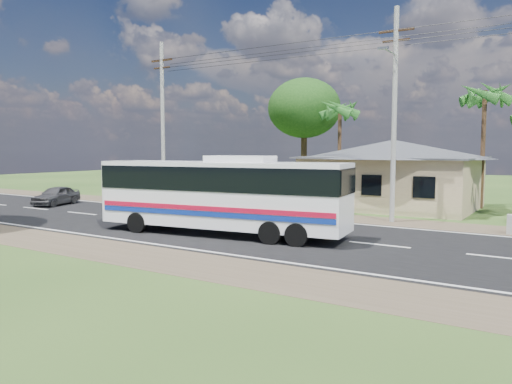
# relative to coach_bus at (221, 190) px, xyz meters

# --- Properties ---
(ground) EXTENTS (120.00, 120.00, 0.00)m
(ground) POSITION_rel_coach_bus_xyz_m (2.17, 1.49, -2.02)
(ground) COLOR #274518
(ground) RESTS_ON ground
(road) EXTENTS (120.00, 16.00, 0.03)m
(road) POSITION_rel_coach_bus_xyz_m (2.17, 1.49, -2.01)
(road) COLOR black
(road) RESTS_ON ground
(house) EXTENTS (12.40, 10.00, 5.00)m
(house) POSITION_rel_coach_bus_xyz_m (3.17, 14.49, 0.62)
(house) COLOR tan
(house) RESTS_ON ground
(utility_poles) EXTENTS (32.80, 2.22, 11.00)m
(utility_poles) POSITION_rel_coach_bus_xyz_m (4.84, 7.98, 3.75)
(utility_poles) COLOR #9E9E99
(utility_poles) RESTS_ON ground
(palm_mid) EXTENTS (2.80, 2.80, 8.20)m
(palm_mid) POSITION_rel_coach_bus_xyz_m (8.17, 16.99, 5.14)
(palm_mid) COLOR #47301E
(palm_mid) RESTS_ON ground
(palm_far) EXTENTS (2.80, 2.80, 7.70)m
(palm_far) POSITION_rel_coach_bus_xyz_m (-1.83, 17.49, 4.66)
(palm_far) COLOR #47301E
(palm_far) RESTS_ON ground
(tree_behind_house) EXTENTS (6.00, 6.00, 9.61)m
(tree_behind_house) POSITION_rel_coach_bus_xyz_m (-5.83, 19.49, 5.10)
(tree_behind_house) COLOR #47301E
(tree_behind_house) RESTS_ON ground
(coach_bus) EXTENTS (11.58, 3.86, 3.53)m
(coach_bus) POSITION_rel_coach_bus_xyz_m (0.00, 0.00, 0.00)
(coach_bus) COLOR white
(coach_bus) RESTS_ON ground
(small_car) EXTENTS (2.67, 4.14, 1.31)m
(small_car) POSITION_rel_coach_bus_xyz_m (-16.49, 3.50, -1.36)
(small_car) COLOR #2E2E31
(small_car) RESTS_ON ground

